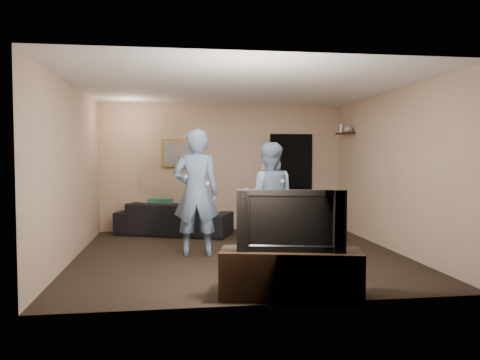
{
  "coord_description": "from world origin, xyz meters",
  "views": [
    {
      "loc": [
        -1.0,
        -7.19,
        1.55
      ],
      "look_at": [
        0.05,
        0.3,
        1.15
      ],
      "focal_mm": 35.0,
      "sensor_mm": 36.0,
      "label": 1
    }
  ],
  "objects": [
    {
      "name": "doorway",
      "position": [
        1.45,
        2.47,
        1.0
      ],
      "size": [
        0.9,
        0.06,
        2.0
      ],
      "primitive_type": "cube",
      "color": "black",
      "rests_on": "ground"
    },
    {
      "name": "wall_front",
      "position": [
        0.0,
        -2.5,
        1.3
      ],
      "size": [
        5.0,
        0.04,
        2.6
      ],
      "primitive_type": "cube",
      "color": "tan",
      "rests_on": "ground"
    },
    {
      "name": "painting_canvas",
      "position": [
        -0.9,
        2.45,
        1.6
      ],
      "size": [
        0.62,
        0.01,
        0.47
      ],
      "primitive_type": "cube",
      "color": "slate",
      "rests_on": "painting_frame"
    },
    {
      "name": "light_switch",
      "position": [
        0.85,
        2.48,
        1.3
      ],
      "size": [
        0.08,
        0.02,
        0.12
      ],
      "primitive_type": "cube",
      "color": "silver",
      "rests_on": "wall_back"
    },
    {
      "name": "wii_player_left",
      "position": [
        -0.67,
        0.06,
        0.97
      ],
      "size": [
        0.75,
        0.55,
        1.95
      ],
      "color": "#6C8FBC",
      "rests_on": "ground"
    },
    {
      "name": "sofa",
      "position": [
        -1.01,
        1.98,
        0.32
      ],
      "size": [
        2.35,
        1.58,
        0.64
      ],
      "primitive_type": "imported",
      "rotation": [
        0.0,
        0.0,
        2.78
      ],
      "color": "black",
      "rests_on": "ground"
    },
    {
      "name": "wall_right",
      "position": [
        2.5,
        0.0,
        1.3
      ],
      "size": [
        0.04,
        5.0,
        2.6
      ],
      "primitive_type": "cube",
      "color": "tan",
      "rests_on": "ground"
    },
    {
      "name": "wall_back",
      "position": [
        0.0,
        2.5,
        1.3
      ],
      "size": [
        5.0,
        0.04,
        2.6
      ],
      "primitive_type": "cube",
      "color": "tan",
      "rests_on": "ground"
    },
    {
      "name": "shelf_figurine",
      "position": [
        2.39,
        2.05,
        2.09
      ],
      "size": [
        0.06,
        0.06,
        0.18
      ],
      "primitive_type": "cylinder",
      "color": "silver",
      "rests_on": "wall_shelf"
    },
    {
      "name": "ground",
      "position": [
        0.0,
        0.0,
        0.0
      ],
      "size": [
        5.0,
        5.0,
        0.0
      ],
      "primitive_type": "plane",
      "color": "black",
      "rests_on": "ground"
    },
    {
      "name": "shelf_vase",
      "position": [
        2.39,
        1.64,
        2.09
      ],
      "size": [
        0.2,
        0.2,
        0.17
      ],
      "primitive_type": "imported",
      "rotation": [
        0.0,
        0.0,
        0.29
      ],
      "color": "#A4A4A8",
      "rests_on": "wall_shelf"
    },
    {
      "name": "wall_left",
      "position": [
        -2.5,
        0.0,
        1.3
      ],
      "size": [
        0.04,
        5.0,
        2.6
      ],
      "primitive_type": "cube",
      "color": "tan",
      "rests_on": "ground"
    },
    {
      "name": "television",
      "position": [
        0.24,
        -2.29,
        0.85
      ],
      "size": [
        1.16,
        0.4,
        0.66
      ],
      "primitive_type": "imported",
      "rotation": [
        0.0,
        0.0,
        -0.22
      ],
      "color": "black",
      "rests_on": "tv_console"
    },
    {
      "name": "painting_frame",
      "position": [
        -0.9,
        2.48,
        1.6
      ],
      "size": [
        0.72,
        0.05,
        0.57
      ],
      "primitive_type": "cube",
      "color": "olive",
      "rests_on": "wall_back"
    },
    {
      "name": "tv_console",
      "position": [
        0.24,
        -2.29,
        0.25
      ],
      "size": [
        1.59,
        0.81,
        0.54
      ],
      "primitive_type": "cube",
      "rotation": [
        0.0,
        0.0,
        -0.22
      ],
      "color": "black",
      "rests_on": "ground"
    },
    {
      "name": "wii_player_right",
      "position": [
        0.5,
        0.15,
        0.88
      ],
      "size": [
        0.98,
        0.84,
        1.76
      ],
      "color": "#90B0D2",
      "rests_on": "ground"
    },
    {
      "name": "wall_shelf",
      "position": [
        2.39,
        1.8,
        1.99
      ],
      "size": [
        0.2,
        0.6,
        0.03
      ],
      "primitive_type": "cube",
      "color": "black",
      "rests_on": "wall_right"
    },
    {
      "name": "throw_pillow",
      "position": [
        -1.28,
        1.98,
        0.48
      ],
      "size": [
        0.48,
        0.29,
        0.46
      ],
      "primitive_type": "cube",
      "rotation": [
        0.0,
        0.0,
        -0.33
      ],
      "color": "#194D40",
      "rests_on": "sofa"
    },
    {
      "name": "ceiling",
      "position": [
        0.0,
        0.0,
        2.6
      ],
      "size": [
        5.0,
        5.0,
        0.04
      ],
      "primitive_type": "cube",
      "color": "silver",
      "rests_on": "wall_back"
    }
  ]
}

